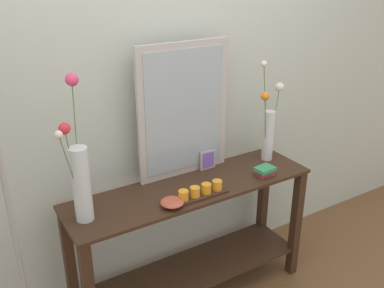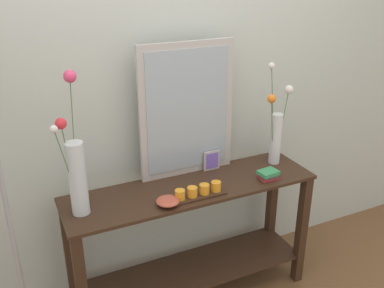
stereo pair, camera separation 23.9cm
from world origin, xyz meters
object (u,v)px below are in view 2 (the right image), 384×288
(picture_frame_small, at_px, (212,160))
(book_stack, at_px, (268,175))
(mirror_leaning, at_px, (187,111))
(tall_vase_left, at_px, (76,169))
(candle_tray, at_px, (198,192))
(console_table, at_px, (192,232))
(decorative_bowl, at_px, (168,201))
(vase_right, at_px, (276,130))

(picture_frame_small, height_order, book_stack, picture_frame_small)
(picture_frame_small, bearing_deg, mirror_leaning, 168.61)
(tall_vase_left, distance_m, candle_tray, 0.67)
(candle_tray, relative_size, book_stack, 2.55)
(console_table, relative_size, decorative_bowl, 11.74)
(console_table, distance_m, candle_tray, 0.37)
(vase_right, height_order, candle_tray, vase_right)
(candle_tray, bearing_deg, vase_right, 16.44)
(picture_frame_small, bearing_deg, vase_right, -10.87)
(console_table, xyz_separation_m, tall_vase_left, (-0.64, -0.01, 0.56))
(picture_frame_small, bearing_deg, console_table, -144.73)
(candle_tray, height_order, picture_frame_small, picture_frame_small)
(vase_right, height_order, book_stack, vase_right)
(mirror_leaning, xyz_separation_m, picture_frame_small, (0.15, -0.03, -0.34))
(mirror_leaning, distance_m, candle_tray, 0.48)
(console_table, xyz_separation_m, book_stack, (0.45, -0.11, 0.34))
(book_stack, bearing_deg, picture_frame_small, 134.23)
(book_stack, bearing_deg, decorative_bowl, -177.92)
(mirror_leaning, xyz_separation_m, candle_tray, (-0.07, -0.30, -0.37))
(tall_vase_left, distance_m, vase_right, 1.26)
(tall_vase_left, height_order, decorative_bowl, tall_vase_left)
(tall_vase_left, relative_size, decorative_bowl, 5.76)
(candle_tray, bearing_deg, decorative_bowl, -176.54)
(tall_vase_left, distance_m, book_stack, 1.12)
(mirror_leaning, xyz_separation_m, book_stack, (0.40, -0.29, -0.37))
(candle_tray, bearing_deg, tall_vase_left, 169.28)
(mirror_leaning, bearing_deg, decorative_bowl, -129.85)
(decorative_bowl, bearing_deg, picture_frame_small, 34.20)
(console_table, height_order, tall_vase_left, tall_vase_left)
(mirror_leaning, relative_size, book_stack, 6.44)
(tall_vase_left, relative_size, book_stack, 5.89)
(console_table, height_order, candle_tray, candle_tray)
(console_table, height_order, mirror_leaning, mirror_leaning)
(console_table, distance_m, tall_vase_left, 0.86)
(picture_frame_small, distance_m, decorative_bowl, 0.50)
(candle_tray, xyz_separation_m, picture_frame_small, (0.22, 0.27, 0.03))
(book_stack, bearing_deg, vase_right, 46.58)
(vase_right, relative_size, decorative_bowl, 5.13)
(vase_right, xyz_separation_m, picture_frame_small, (-0.41, 0.08, -0.16))
(mirror_leaning, distance_m, vase_right, 0.60)
(console_table, bearing_deg, tall_vase_left, -179.52)
(mirror_leaning, relative_size, vase_right, 1.23)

